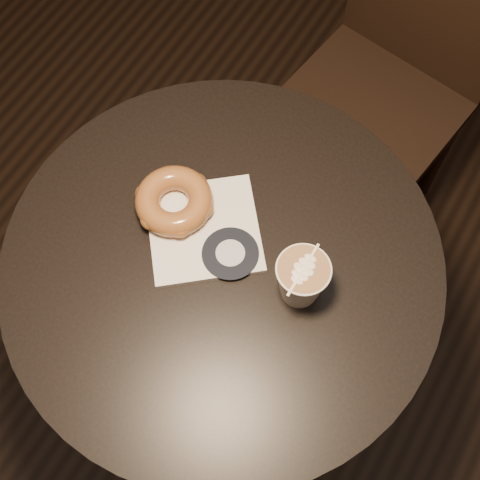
# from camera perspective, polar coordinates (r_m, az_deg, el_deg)

# --- Properties ---
(cafe_table) EXTENTS (0.70, 0.70, 0.75)m
(cafe_table) POSITION_cam_1_polar(r_m,az_deg,el_deg) (1.23, -1.32, -5.33)
(cafe_table) COLOR black
(cafe_table) RESTS_ON ground
(chair) EXTENTS (0.43, 0.43, 0.96)m
(chair) POSITION_cam_1_polar(r_m,az_deg,el_deg) (1.58, 13.55, 15.07)
(chair) COLOR black
(chair) RESTS_ON ground
(pastry_bag) EXTENTS (0.24, 0.24, 0.01)m
(pastry_bag) POSITION_cam_1_polar(r_m,az_deg,el_deg) (1.07, -3.10, 0.91)
(pastry_bag) COLOR white
(pastry_bag) RESTS_ON cafe_table
(doughnut) EXTENTS (0.12, 0.12, 0.04)m
(doughnut) POSITION_cam_1_polar(r_m,az_deg,el_deg) (1.07, -5.66, 3.35)
(doughnut) COLOR brown
(doughnut) RESTS_ON pastry_bag
(latte_cup) EXTENTS (0.08, 0.08, 0.09)m
(latte_cup) POSITION_cam_1_polar(r_m,az_deg,el_deg) (0.99, 5.25, -3.45)
(latte_cup) COLOR white
(latte_cup) RESTS_ON cafe_table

